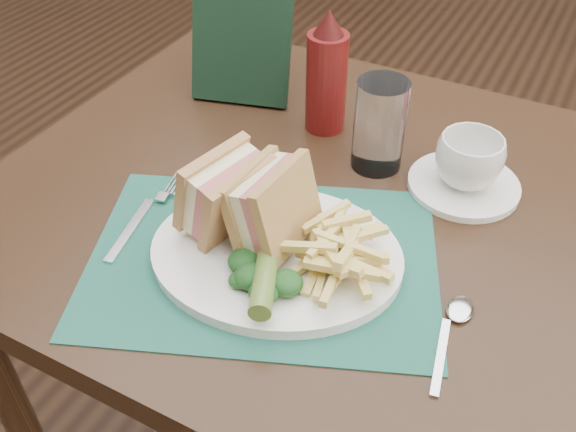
# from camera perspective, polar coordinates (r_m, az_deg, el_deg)

# --- Properties ---
(floor) EXTENTS (7.00, 7.00, 0.00)m
(floor) POSITION_cam_1_polar(r_m,az_deg,el_deg) (1.73, 9.68, -8.33)
(floor) COLOR black
(floor) RESTS_ON ground
(table_main) EXTENTS (0.90, 0.75, 0.75)m
(table_main) POSITION_cam_1_polar(r_m,az_deg,el_deg) (1.13, 2.87, -13.01)
(table_main) COLOR black
(table_main) RESTS_ON ground
(placemat) EXTENTS (0.49, 0.43, 0.00)m
(placemat) POSITION_cam_1_polar(r_m,az_deg,el_deg) (0.77, -2.23, -3.87)
(placemat) COLOR #1B5748
(placemat) RESTS_ON table_main
(plate) EXTENTS (0.35, 0.31, 0.01)m
(plate) POSITION_cam_1_polar(r_m,az_deg,el_deg) (0.76, -1.05, -3.45)
(plate) COLOR white
(plate) RESTS_ON placemat
(sandwich_half_a) EXTENTS (0.10, 0.12, 0.11)m
(sandwich_half_a) POSITION_cam_1_polar(r_m,az_deg,el_deg) (0.77, -6.82, 2.74)
(sandwich_half_a) COLOR tan
(sandwich_half_a) RESTS_ON plate
(sandwich_half_b) EXTENTS (0.09, 0.11, 0.11)m
(sandwich_half_b) POSITION_cam_1_polar(r_m,az_deg,el_deg) (0.74, -2.74, 1.47)
(sandwich_half_b) COLOR tan
(sandwich_half_b) RESTS_ON plate
(kale_garnish) EXTENTS (0.11, 0.08, 0.03)m
(kale_garnish) POSITION_cam_1_polar(r_m,az_deg,el_deg) (0.71, -2.91, -5.49)
(kale_garnish) COLOR #153B19
(kale_garnish) RESTS_ON plate
(pickle_spear) EXTENTS (0.07, 0.12, 0.03)m
(pickle_spear) POSITION_cam_1_polar(r_m,az_deg,el_deg) (0.70, -2.01, -5.06)
(pickle_spear) COLOR #4E6E2A
(pickle_spear) RESTS_ON plate
(fries_pile) EXTENTS (0.18, 0.20, 0.06)m
(fries_pile) POSITION_cam_1_polar(r_m,az_deg,el_deg) (0.72, 4.34, -2.35)
(fries_pile) COLOR #ECD576
(fries_pile) RESTS_ON plate
(fork) EXTENTS (0.07, 0.17, 0.01)m
(fork) POSITION_cam_1_polar(r_m,az_deg,el_deg) (0.84, -12.65, 0.24)
(fork) COLOR silver
(fork) RESTS_ON placemat
(spoon) EXTENTS (0.06, 0.15, 0.01)m
(spoon) POSITION_cam_1_polar(r_m,az_deg,el_deg) (0.70, 14.06, -10.41)
(spoon) COLOR silver
(spoon) RESTS_ON table_main
(saucer) EXTENTS (0.17, 0.17, 0.01)m
(saucer) POSITION_cam_1_polar(r_m,az_deg,el_deg) (0.90, 15.33, 2.67)
(saucer) COLOR white
(saucer) RESTS_ON table_main
(coffee_cup) EXTENTS (0.13, 0.13, 0.07)m
(coffee_cup) POSITION_cam_1_polar(r_m,az_deg,el_deg) (0.88, 15.78, 4.74)
(coffee_cup) COLOR white
(coffee_cup) RESTS_ON saucer
(drinking_glass) EXTENTS (0.09, 0.09, 0.13)m
(drinking_glass) POSITION_cam_1_polar(r_m,az_deg,el_deg) (0.89, 8.13, 7.98)
(drinking_glass) COLOR white
(drinking_glass) RESTS_ON table_main
(ketchup_bottle) EXTENTS (0.08, 0.08, 0.19)m
(ketchup_bottle) POSITION_cam_1_polar(r_m,az_deg,el_deg) (0.95, 3.47, 12.69)
(ketchup_bottle) COLOR #550E0E
(ketchup_bottle) RESTS_ON table_main
(check_presenter) EXTENTS (0.18, 0.13, 0.25)m
(check_presenter) POSITION_cam_1_polar(r_m,az_deg,el_deg) (1.03, -4.07, 16.99)
(check_presenter) COLOR black
(check_presenter) RESTS_ON table_main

